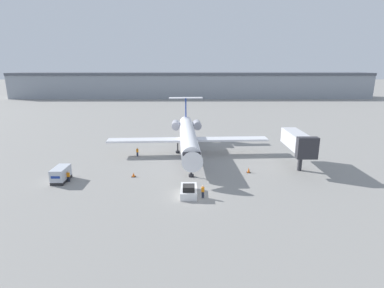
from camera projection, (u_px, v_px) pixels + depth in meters
The scene contains 11 objects.
ground_plane at pixel (193, 197), 39.40m from camera, with size 600.00×600.00×0.00m, color gray.
terminal_building at pixel (191, 85), 153.61m from camera, with size 180.00×16.80×12.58m.
airplane_main at pixel (188, 136), 57.37m from camera, with size 30.87×30.19×9.50m.
pushback_tug at pixel (189, 191), 39.99m from camera, with size 2.18×4.14×1.70m.
luggage_cart at pixel (61, 174), 44.56m from camera, with size 1.87×3.69×2.18m.
worker_near_tug at pixel (203, 191), 39.09m from camera, with size 0.40×0.24×1.73m.
worker_by_wing at pixel (137, 152), 56.69m from camera, with size 0.40×0.24×1.65m.
worker_on_apron at pixel (68, 176), 44.48m from camera, with size 0.40×0.24×1.62m.
traffic_cone_left at pixel (134, 175), 46.51m from camera, with size 0.64×0.64×0.70m.
traffic_cone_right at pixel (249, 170), 48.28m from camera, with size 0.63×0.63×0.84m.
jet_bridge at pixel (298, 142), 49.87m from camera, with size 3.20×9.94×6.19m.
Camera 1 is at (-0.29, -36.20, 17.07)m, focal length 28.00 mm.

